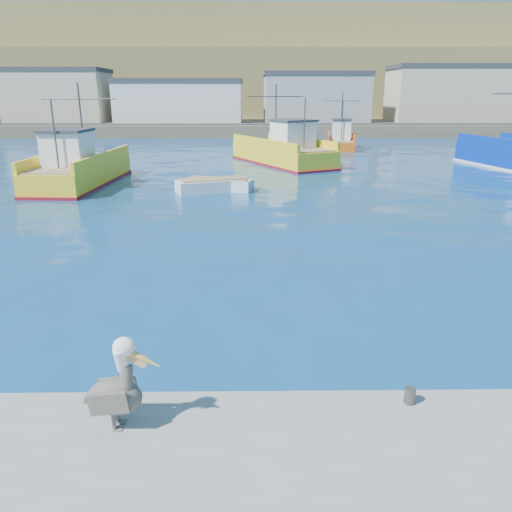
{
  "coord_description": "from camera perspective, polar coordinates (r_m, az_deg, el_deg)",
  "views": [
    {
      "loc": [
        0.18,
        -10.95,
        5.73
      ],
      "look_at": [
        0.37,
        2.87,
        1.2
      ],
      "focal_mm": 35.0,
      "sensor_mm": 36.0,
      "label": 1
    }
  ],
  "objects": [
    {
      "name": "ground",
      "position": [
        12.36,
        -1.54,
        -9.48
      ],
      "size": [
        260.0,
        260.0,
        0.0
      ],
      "primitive_type": "plane",
      "color": "navy",
      "rests_on": "ground"
    },
    {
      "name": "dock_bollards",
      "position": [
        9.11,
        2.07,
        -15.76
      ],
      "size": [
        36.2,
        0.2,
        0.3
      ],
      "color": "#4C4C4C",
      "rests_on": "dock"
    },
    {
      "name": "far_shore",
      "position": [
        120.2,
        -0.89,
        19.67
      ],
      "size": [
        200.0,
        81.0,
        24.0
      ],
      "color": "brown",
      "rests_on": "ground"
    },
    {
      "name": "trawler_yellow_a",
      "position": [
        34.85,
        -19.62,
        9.31
      ],
      "size": [
        4.9,
        10.93,
        6.44
      ],
      "color": "yellow",
      "rests_on": "ground"
    },
    {
      "name": "trawler_yellow_b",
      "position": [
        42.91,
        3.18,
        11.83
      ],
      "size": [
        8.69,
        11.98,
        6.53
      ],
      "color": "yellow",
      "rests_on": "ground"
    },
    {
      "name": "boat_orange",
      "position": [
        55.43,
        9.65,
        12.97
      ],
      "size": [
        3.86,
        7.58,
        5.94
      ],
      "color": "#CA5012",
      "rests_on": "ground"
    },
    {
      "name": "skiff_mid",
      "position": [
        31.32,
        -4.21,
        8.07
      ],
      "size": [
        4.35,
        2.48,
        0.9
      ],
      "color": "silver",
      "rests_on": "ground"
    },
    {
      "name": "skiff_extra",
      "position": [
        30.79,
        -4.91,
        7.92
      ],
      "size": [
        4.68,
        3.07,
        0.96
      ],
      "color": "silver",
      "rests_on": "ground"
    },
    {
      "name": "pelican",
      "position": [
        8.59,
        -15.56,
        -14.48
      ],
      "size": [
        1.32,
        0.59,
        1.63
      ],
      "color": "#595451",
      "rests_on": "dock"
    }
  ]
}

